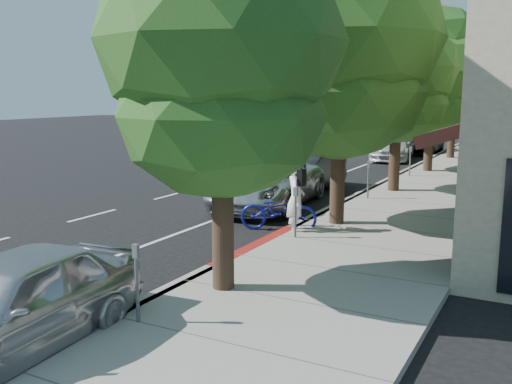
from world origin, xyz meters
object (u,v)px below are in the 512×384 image
Objects in this scene: bicycle at (278,211)px; silver_suv at (267,183)px; pedestrian at (481,165)px; dark_sedan at (305,172)px; street_tree_4 at (455,71)px; street_tree_5 at (471,82)px; street_tree_1 at (341,42)px; near_car_a at (10,304)px; dark_suv_far at (424,141)px; cyclist at (296,199)px; white_pickup at (393,147)px; street_tree_2 at (398,71)px; street_tree_3 at (432,75)px; street_tree_0 at (221,49)px.

silver_suv is at bearing 13.15° from bicycle.
bicycle is at bearing 37.69° from pedestrian.
street_tree_4 is at bearing 78.33° from dark_sedan.
street_tree_5 reaches higher than bicycle.
bicycle is (-1.30, -19.00, -4.29)m from street_tree_4.
street_tree_1 is 1.85× the size of near_car_a.
dark_sedan is (-3.10, -13.00, -4.09)m from street_tree_4.
near_car_a is (-0.10, -8.50, 0.21)m from bicycle.
silver_suv reaches higher than dark_suv_far.
street_tree_1 is at bearing -56.46° from dark_sedan.
street_tree_5 is 1.66× the size of near_car_a.
street_tree_1 reaches higher than bicycle.
pedestrian is (4.05, 8.89, 0.48)m from bicycle.
white_pickup is at bearing -19.15° from cyclist.
street_tree_2 is 15.49m from dark_suv_far.
street_tree_4 is at bearing 82.73° from near_car_a.
bicycle is (-1.30, -1.00, -4.45)m from street_tree_1.
pedestrian is (3.41, 9.18, 0.04)m from cyclist.
cyclist reaches higher than dark_sedan.
bicycle is 9.78m from pedestrian.
white_pickup is at bearing 88.89° from near_car_a.
white_pickup is (-2.89, 4.78, -3.72)m from street_tree_3.
cyclist is at bearing -117.18° from street_tree_1.
dark_suv_far is (1.06, 15.90, -0.00)m from dark_sedan.
street_tree_3 is at bearing 90.00° from street_tree_0.
dark_sedan is 15.94m from dark_suv_far.
pedestrian is at bearing -43.65° from bicycle.
street_tree_3 is 3.62× the size of bicycle.
silver_suv is 3.26m from dark_sedan.
street_tree_2 is 12.01m from street_tree_4.
street_tree_0 is 0.98× the size of street_tree_5.
dark_suv_far is at bearing -22.62° from cyclist.
bicycle is 17.85m from white_pickup.
dark_sedan is 14.60m from near_car_a.
white_pickup is at bearing 97.23° from street_tree_0.
street_tree_2 reaches higher than silver_suv.
street_tree_4 is 3.75× the size of bicycle.
street_tree_5 is at bearing -108.17° from pedestrian.
street_tree_5 is 33.72m from near_car_a.
silver_suv is (-3.03, -22.26, -3.57)m from street_tree_5.
silver_suv reaches higher than dark_sedan.
dark_suv_far is (-0.74, 21.90, 0.20)m from bicycle.
silver_suv is at bearing -100.57° from street_tree_4.
cyclist is at bearing -90.55° from white_pickup.
silver_suv is 1.28× the size of dark_suv_far.
street_tree_0 reaches higher than bicycle.
white_pickup is at bearing -100.39° from dark_suv_far.
street_tree_2 is at bearing 47.84° from silver_suv.
street_tree_2 is 15.99m from near_car_a.
silver_suv is 1.13× the size of white_pickup.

